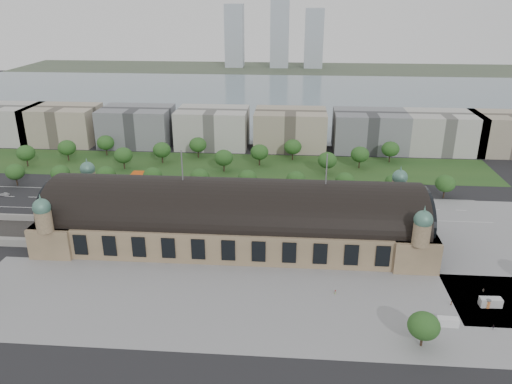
# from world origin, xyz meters

# --- Properties ---
(ground) EXTENTS (900.00, 900.00, 0.00)m
(ground) POSITION_xyz_m (0.00, 0.00, 0.00)
(ground) COLOR black
(ground) RESTS_ON ground
(station) EXTENTS (150.00, 48.40, 44.30)m
(station) POSITION_xyz_m (0.00, 0.00, 10.28)
(station) COLOR #9E8262
(station) RESTS_ON ground
(plaza_south) EXTENTS (190.00, 48.00, 0.12)m
(plaza_south) POSITION_xyz_m (10.00, -44.00, 0.00)
(plaza_south) COLOR gray
(plaza_south) RESTS_ON ground
(plaza_east) EXTENTS (56.00, 100.00, 0.12)m
(plaza_east) POSITION_xyz_m (103.00, 0.00, 0.00)
(plaza_east) COLOR gray
(plaza_east) RESTS_ON ground
(road_slab) EXTENTS (260.00, 26.00, 0.10)m
(road_slab) POSITION_xyz_m (-20.00, 38.00, 0.00)
(road_slab) COLOR black
(road_slab) RESTS_ON ground
(grass_belt) EXTENTS (300.00, 45.00, 0.10)m
(grass_belt) POSITION_xyz_m (-15.00, 93.00, 0.00)
(grass_belt) COLOR #244B1E
(grass_belt) RESTS_ON ground
(petrol_station) EXTENTS (14.00, 13.00, 5.05)m
(petrol_station) POSITION_xyz_m (-53.91, 65.28, 2.95)
(petrol_station) COLOR #CE470C
(petrol_station) RESTS_ON ground
(lake) EXTENTS (700.00, 320.00, 0.08)m
(lake) POSITION_xyz_m (0.00, 298.00, 0.00)
(lake) COLOR slate
(lake) RESTS_ON ground
(far_shore) EXTENTS (700.00, 120.00, 0.14)m
(far_shore) POSITION_xyz_m (0.00, 498.00, 0.00)
(far_shore) COLOR #44513D
(far_shore) RESTS_ON ground
(far_tower_left) EXTENTS (24.00, 24.00, 80.00)m
(far_tower_left) POSITION_xyz_m (-60.00, 508.00, 40.00)
(far_tower_left) COLOR #9EA8B2
(far_tower_left) RESTS_ON ground
(far_tower_mid) EXTENTS (24.00, 24.00, 85.00)m
(far_tower_mid) POSITION_xyz_m (0.00, 508.00, 42.50)
(far_tower_mid) COLOR #9EA8B2
(far_tower_mid) RESTS_ON ground
(far_tower_right) EXTENTS (24.00, 24.00, 75.00)m
(far_tower_right) POSITION_xyz_m (45.00, 508.00, 37.50)
(far_tower_right) COLOR #9EA8B2
(far_tower_right) RESTS_ON ground
(office_0) EXTENTS (45.00, 32.00, 24.00)m
(office_0) POSITION_xyz_m (-170.00, 133.00, 12.00)
(office_0) COLOR #B4B2AB
(office_0) RESTS_ON ground
(office_1) EXTENTS (45.00, 32.00, 24.00)m
(office_1) POSITION_xyz_m (-130.00, 133.00, 12.00)
(office_1) COLOR tan
(office_1) RESTS_ON ground
(office_2) EXTENTS (45.00, 32.00, 24.00)m
(office_2) POSITION_xyz_m (-80.00, 133.00, 12.00)
(office_2) COLOR slate
(office_2) RESTS_ON ground
(office_3) EXTENTS (45.00, 32.00, 24.00)m
(office_3) POSITION_xyz_m (-30.00, 133.00, 12.00)
(office_3) COLOR #B4B2AB
(office_3) RESTS_ON ground
(office_4) EXTENTS (45.00, 32.00, 24.00)m
(office_4) POSITION_xyz_m (20.00, 133.00, 12.00)
(office_4) COLOR tan
(office_4) RESTS_ON ground
(office_5) EXTENTS (45.00, 32.00, 24.00)m
(office_5) POSITION_xyz_m (70.00, 133.00, 12.00)
(office_5) COLOR slate
(office_5) RESTS_ON ground
(office_6) EXTENTS (45.00, 32.00, 24.00)m
(office_6) POSITION_xyz_m (115.00, 133.00, 12.00)
(office_6) COLOR #B4B2AB
(office_6) RESTS_ON ground
(office_7) EXTENTS (45.00, 32.00, 24.00)m
(office_7) POSITION_xyz_m (155.00, 133.00, 12.00)
(office_7) COLOR tan
(office_7) RESTS_ON ground
(tree_row_0) EXTENTS (9.60, 9.60, 11.52)m
(tree_row_0) POSITION_xyz_m (-120.00, 53.00, 7.43)
(tree_row_0) COLOR #2D2116
(tree_row_0) RESTS_ON ground
(tree_row_1) EXTENTS (9.60, 9.60, 11.52)m
(tree_row_1) POSITION_xyz_m (-96.00, 53.00, 7.43)
(tree_row_1) COLOR #2D2116
(tree_row_1) RESTS_ON ground
(tree_row_2) EXTENTS (9.60, 9.60, 11.52)m
(tree_row_2) POSITION_xyz_m (-72.00, 53.00, 7.43)
(tree_row_2) COLOR #2D2116
(tree_row_2) RESTS_ON ground
(tree_row_3) EXTENTS (9.60, 9.60, 11.52)m
(tree_row_3) POSITION_xyz_m (-48.00, 53.00, 7.43)
(tree_row_3) COLOR #2D2116
(tree_row_3) RESTS_ON ground
(tree_row_4) EXTENTS (9.60, 9.60, 11.52)m
(tree_row_4) POSITION_xyz_m (-24.00, 53.00, 7.43)
(tree_row_4) COLOR #2D2116
(tree_row_4) RESTS_ON ground
(tree_row_5) EXTENTS (9.60, 9.60, 11.52)m
(tree_row_5) POSITION_xyz_m (0.00, 53.00, 7.43)
(tree_row_5) COLOR #2D2116
(tree_row_5) RESTS_ON ground
(tree_row_6) EXTENTS (9.60, 9.60, 11.52)m
(tree_row_6) POSITION_xyz_m (24.00, 53.00, 7.43)
(tree_row_6) COLOR #2D2116
(tree_row_6) RESTS_ON ground
(tree_row_7) EXTENTS (9.60, 9.60, 11.52)m
(tree_row_7) POSITION_xyz_m (48.00, 53.00, 7.43)
(tree_row_7) COLOR #2D2116
(tree_row_7) RESTS_ON ground
(tree_row_8) EXTENTS (9.60, 9.60, 11.52)m
(tree_row_8) POSITION_xyz_m (72.00, 53.00, 7.43)
(tree_row_8) COLOR #2D2116
(tree_row_8) RESTS_ON ground
(tree_row_9) EXTENTS (9.60, 9.60, 11.52)m
(tree_row_9) POSITION_xyz_m (96.00, 53.00, 7.43)
(tree_row_9) COLOR #2D2116
(tree_row_9) RESTS_ON ground
(tree_belt_0) EXTENTS (10.40, 10.40, 12.48)m
(tree_belt_0) POSITION_xyz_m (-130.00, 83.00, 8.05)
(tree_belt_0) COLOR #2D2116
(tree_belt_0) RESTS_ON ground
(tree_belt_1) EXTENTS (10.40, 10.40, 12.48)m
(tree_belt_1) POSITION_xyz_m (-111.00, 95.00, 8.05)
(tree_belt_1) COLOR #2D2116
(tree_belt_1) RESTS_ON ground
(tree_belt_2) EXTENTS (10.40, 10.40, 12.48)m
(tree_belt_2) POSITION_xyz_m (-92.00, 107.00, 8.05)
(tree_belt_2) COLOR #2D2116
(tree_belt_2) RESTS_ON ground
(tree_belt_3) EXTENTS (10.40, 10.40, 12.48)m
(tree_belt_3) POSITION_xyz_m (-73.00, 83.00, 8.05)
(tree_belt_3) COLOR #2D2116
(tree_belt_3) RESTS_ON ground
(tree_belt_4) EXTENTS (10.40, 10.40, 12.48)m
(tree_belt_4) POSITION_xyz_m (-54.00, 95.00, 8.05)
(tree_belt_4) COLOR #2D2116
(tree_belt_4) RESTS_ON ground
(tree_belt_5) EXTENTS (10.40, 10.40, 12.48)m
(tree_belt_5) POSITION_xyz_m (-35.00, 107.00, 8.05)
(tree_belt_5) COLOR #2D2116
(tree_belt_5) RESTS_ON ground
(tree_belt_6) EXTENTS (10.40, 10.40, 12.48)m
(tree_belt_6) POSITION_xyz_m (-16.00, 83.00, 8.05)
(tree_belt_6) COLOR #2D2116
(tree_belt_6) RESTS_ON ground
(tree_belt_7) EXTENTS (10.40, 10.40, 12.48)m
(tree_belt_7) POSITION_xyz_m (3.00, 95.00, 8.05)
(tree_belt_7) COLOR #2D2116
(tree_belt_7) RESTS_ON ground
(tree_belt_8) EXTENTS (10.40, 10.40, 12.48)m
(tree_belt_8) POSITION_xyz_m (22.00, 107.00, 8.05)
(tree_belt_8) COLOR #2D2116
(tree_belt_8) RESTS_ON ground
(tree_belt_9) EXTENTS (10.40, 10.40, 12.48)m
(tree_belt_9) POSITION_xyz_m (41.00, 83.00, 8.05)
(tree_belt_9) COLOR #2D2116
(tree_belt_9) RESTS_ON ground
(tree_belt_10) EXTENTS (10.40, 10.40, 12.48)m
(tree_belt_10) POSITION_xyz_m (60.00, 95.00, 8.05)
(tree_belt_10) COLOR #2D2116
(tree_belt_10) RESTS_ON ground
(tree_belt_11) EXTENTS (10.40, 10.40, 12.48)m
(tree_belt_11) POSITION_xyz_m (79.00, 107.00, 8.05)
(tree_belt_11) COLOR #2D2116
(tree_belt_11) RESTS_ON ground
(tree_plaza_s) EXTENTS (9.00, 9.00, 10.64)m
(tree_plaza_s) POSITION_xyz_m (60.00, -60.00, 6.80)
(tree_plaza_s) COLOR #2D2116
(tree_plaza_s) RESTS_ON ground
(traffic_car_0) EXTENTS (4.91, 2.15, 1.64)m
(traffic_car_0) POSITION_xyz_m (-118.93, 38.88, 0.82)
(traffic_car_0) COLOR silver
(traffic_car_0) RESTS_ON ground
(traffic_car_1) EXTENTS (4.54, 1.86, 1.46)m
(traffic_car_1) POSITION_xyz_m (-99.29, 47.95, 0.73)
(traffic_car_1) COLOR gray
(traffic_car_1) RESTS_ON ground
(traffic_car_2) EXTENTS (5.00, 2.64, 1.34)m
(traffic_car_2) POSITION_xyz_m (-58.90, 30.54, 0.67)
(traffic_car_2) COLOR black
(traffic_car_2) RESTS_ON ground
(traffic_car_3) EXTENTS (4.64, 2.00, 1.33)m
(traffic_car_3) POSITION_xyz_m (-34.51, 44.10, 0.67)
(traffic_car_3) COLOR maroon
(traffic_car_3) RESTS_ON ground
(traffic_car_6) EXTENTS (5.72, 2.96, 1.54)m
(traffic_car_6) POSITION_xyz_m (82.60, 28.91, 0.77)
(traffic_car_6) COLOR silver
(traffic_car_6) RESTS_ON ground
(parked_car_0) EXTENTS (4.74, 3.72, 1.51)m
(parked_car_0) POSITION_xyz_m (-80.00, 21.00, 0.75)
(parked_car_0) COLOR black
(parked_car_0) RESTS_ON ground
(parked_car_1) EXTENTS (5.59, 5.22, 1.46)m
(parked_car_1) POSITION_xyz_m (-77.42, 25.00, 0.73)
(parked_car_1) COLOR #9B3213
(parked_car_1) RESTS_ON ground
(parked_car_2) EXTENTS (4.68, 4.28, 1.32)m
(parked_car_2) POSITION_xyz_m (-41.29, 21.00, 0.66)
(parked_car_2) COLOR navy
(parked_car_2) RESTS_ON ground
(parked_car_3) EXTENTS (4.38, 3.47, 1.40)m
(parked_car_3) POSITION_xyz_m (-62.90, 23.62, 0.70)
(parked_car_3) COLOR #53555B
(parked_car_3) RESTS_ON ground
(parked_car_4) EXTENTS (4.04, 3.69, 1.34)m
(parked_car_4) POSITION_xyz_m (-33.93, 25.00, 0.67)
(parked_car_4) COLOR #BDBDBF
(parked_car_4) RESTS_ON ground
(parked_car_5) EXTENTS (5.04, 4.65, 1.31)m
(parked_car_5) POSITION_xyz_m (-52.55, 21.00, 0.66)
(parked_car_5) COLOR gray
(parked_car_5) RESTS_ON ground
(parked_car_6) EXTENTS (5.07, 4.69, 1.43)m
(parked_car_6) POSITION_xyz_m (-18.00, 21.03, 0.72)
(parked_car_6) COLOR black
(parked_car_6) RESTS_ON ground
(bus_west) EXTENTS (10.53, 2.50, 2.93)m
(bus_west) POSITION_xyz_m (-14.98, 27.00, 1.47)
(bus_west) COLOR red
(bus_west) RESTS_ON ground
(bus_mid) EXTENTS (10.85, 2.78, 3.01)m
(bus_mid) POSITION_xyz_m (7.75, 32.00, 1.50)
(bus_mid) COLOR silver
(bus_mid) RESTS_ON ground
(bus_east) EXTENTS (11.52, 2.81, 3.20)m
(bus_east) POSITION_xyz_m (26.80, 27.00, 1.60)
(bus_east) COLOR silver
(bus_east) RESTS_ON ground
(van_east) EXTENTS (6.94, 3.03, 2.96)m
(van_east) POSITION_xyz_m (85.96, -38.71, 1.41)
(van_east) COLOR silver
(van_east) RESTS_ON ground
(van_south) EXTENTS (6.30, 2.81, 2.68)m
(van_south) POSITION_xyz_m (69.67, -49.95, 1.28)
(van_south) COLOR silver
(van_south) RESTS_ON ground
(advertising_column) EXTENTS (1.58, 1.58, 3.00)m
(advertising_column) POSITION_xyz_m (85.20, -39.73, 1.56)
(advertising_column) COLOR red
(advertising_column) RESTS_ON ground
(pedestrian_0) EXTENTS (0.93, 0.75, 1.66)m
(pedestrian_0) POSITION_xyz_m (37.57, -35.69, 0.83)
(pedestrian_0) COLOR gray
(pedestrian_0) RESTS_ON ground
(pedestrian_1) EXTENTS (0.68, 0.70, 1.62)m
(pedestrian_1) POSITION_xyz_m (74.08, -39.33, 0.81)
(pedestrian_1) COLOR gray
(pedestrian_1) RESTS_ON ground
(pedestrian_2) EXTENTS (0.89, 1.00, 1.78)m
(pedestrian_2) POSITION_xyz_m (86.84, -30.72, 0.89)
(pedestrian_2) COLOR gray
(pedestrian_2) RESTS_ON ground
(pedestrian_4) EXTENTS (0.86, 1.23, 1.75)m
(pedestrian_4) POSITION_xyz_m (82.94, -50.88, 0.87)
(pedestrian_4) COLOR gray
(pedestrian_4) RESTS_ON ground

